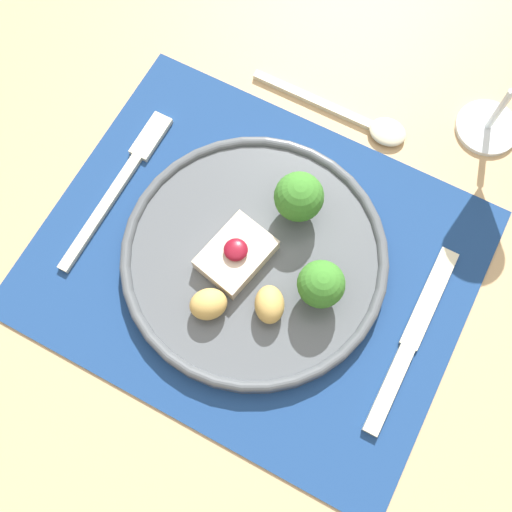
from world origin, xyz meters
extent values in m
plane|color=gray|center=(0.00, 0.00, 0.00)|extent=(8.00, 8.00, 0.00)
cube|color=tan|center=(0.00, 0.00, 0.71)|extent=(1.30, 1.16, 0.03)
cube|color=navy|center=(0.00, 0.00, 0.73)|extent=(0.46, 0.37, 0.00)
cylinder|color=#4C5156|center=(0.00, 0.00, 0.73)|extent=(0.29, 0.29, 0.02)
torus|color=#4C5156|center=(0.00, 0.00, 0.74)|extent=(0.29, 0.29, 0.01)
cube|color=beige|center=(-0.02, -0.01, 0.75)|extent=(0.07, 0.09, 0.02)
ellipsoid|color=maroon|center=(-0.02, -0.01, 0.77)|extent=(0.03, 0.03, 0.01)
cylinder|color=#84B256|center=(0.08, -0.01, 0.75)|extent=(0.01, 0.01, 0.02)
sphere|color=#387A28|center=(0.08, -0.01, 0.78)|extent=(0.05, 0.05, 0.05)
cylinder|color=#84B256|center=(0.02, 0.07, 0.75)|extent=(0.01, 0.01, 0.02)
sphere|color=#387A28|center=(0.02, 0.07, 0.78)|extent=(0.05, 0.05, 0.05)
ellipsoid|color=tan|center=(0.04, -0.04, 0.76)|extent=(0.05, 0.05, 0.03)
ellipsoid|color=tan|center=(-0.01, -0.07, 0.76)|extent=(0.05, 0.05, 0.03)
cube|color=beige|center=(-0.18, -0.03, 0.73)|extent=(0.01, 0.16, 0.01)
cube|color=beige|center=(-0.18, 0.08, 0.73)|extent=(0.02, 0.06, 0.01)
cube|color=beige|center=(0.19, -0.06, 0.73)|extent=(0.02, 0.10, 0.01)
cube|color=beige|center=(0.19, 0.05, 0.73)|extent=(0.02, 0.12, 0.00)
cube|color=beige|center=(-0.03, 0.21, 0.73)|extent=(0.16, 0.01, 0.01)
ellipsoid|color=beige|center=(0.07, 0.21, 0.73)|extent=(0.04, 0.04, 0.01)
cylinder|color=white|center=(0.17, 0.28, 0.73)|extent=(0.07, 0.07, 0.01)
cylinder|color=white|center=(0.17, 0.28, 0.77)|extent=(0.01, 0.01, 0.07)
camera|label=1|loc=(0.10, -0.18, 1.35)|focal=42.00mm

